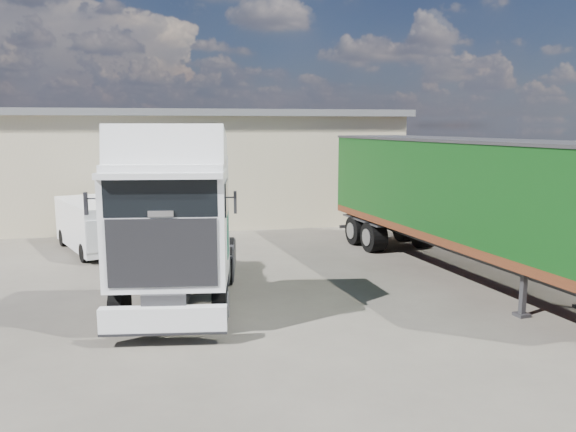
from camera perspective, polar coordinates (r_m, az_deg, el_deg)
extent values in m
plane|color=#292721|center=(15.15, -5.55, -8.54)|extent=(120.00, 120.00, 0.00)
cube|color=#BAAD8F|center=(30.78, -19.95, 4.73)|extent=(30.00, 12.00, 5.00)
cube|color=#56585B|center=(30.72, -20.23, 9.66)|extent=(30.60, 12.60, 0.30)
cube|color=#56585B|center=(24.51, -12.66, 2.40)|extent=(4.00, 0.08, 3.60)
cube|color=#56585B|center=(30.72, -20.25, 10.03)|extent=(30.60, 0.40, 0.15)
cube|color=maroon|center=(24.34, 20.83, 0.67)|extent=(0.35, 26.00, 2.50)
cylinder|color=black|center=(13.15, -11.89, -8.95)|extent=(2.68, 1.42, 1.10)
cylinder|color=black|center=(16.62, -10.18, -5.06)|extent=(2.73, 1.43, 1.10)
cylinder|color=black|center=(18.03, -9.68, -3.93)|extent=(2.73, 1.43, 1.10)
cube|color=#2D2D30|center=(15.43, -10.67, -4.72)|extent=(1.81, 6.92, 0.31)
cube|color=silver|center=(12.22, -12.53, -10.29)|extent=(2.66, 0.60, 0.57)
cube|color=silver|center=(13.06, -11.94, -0.86)|extent=(2.88, 2.71, 2.55)
cube|color=black|center=(11.98, -12.66, -3.70)|extent=(2.28, 0.36, 1.46)
cube|color=black|center=(11.80, -12.84, 1.75)|extent=(2.33, 0.35, 0.78)
cube|color=silver|center=(13.09, -12.05, 6.37)|extent=(2.82, 2.33, 1.28)
cube|color=#0B5038|center=(13.76, -17.05, -1.78)|extent=(0.11, 0.77, 1.14)
cube|color=#0B5038|center=(13.41, -6.11, -1.70)|extent=(0.11, 0.77, 1.14)
cylinder|color=#2D2D30|center=(16.69, -10.16, -2.88)|extent=(1.28, 1.28, 0.12)
cube|color=#2D2D30|center=(14.84, 22.77, -7.27)|extent=(0.35, 0.35, 1.15)
cylinder|color=black|center=(21.94, 10.34, -1.59)|extent=(2.80, 1.45, 1.11)
cube|color=#2D2D30|center=(18.35, 16.83, -2.71)|extent=(2.48, 12.59, 0.37)
cube|color=#562813|center=(18.28, 16.88, -1.64)|extent=(4.25, 12.82, 0.25)
cube|color=black|center=(18.07, 17.10, 3.00)|extent=(4.25, 12.82, 2.73)
cube|color=#2D2D30|center=(17.99, 17.31, 7.39)|extent=(4.32, 12.89, 0.08)
cylinder|color=black|center=(20.51, -17.73, -3.29)|extent=(1.99, 1.32, 0.65)
cylinder|color=black|center=(23.49, -19.87, -1.86)|extent=(1.99, 1.32, 0.65)
cube|color=silver|center=(21.86, -18.97, -0.71)|extent=(3.45, 4.88, 1.67)
cube|color=silver|center=(20.10, -17.59, -1.62)|extent=(2.01, 1.51, 1.08)
cube|color=black|center=(20.20, -17.82, -0.03)|extent=(1.62, 0.73, 0.59)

